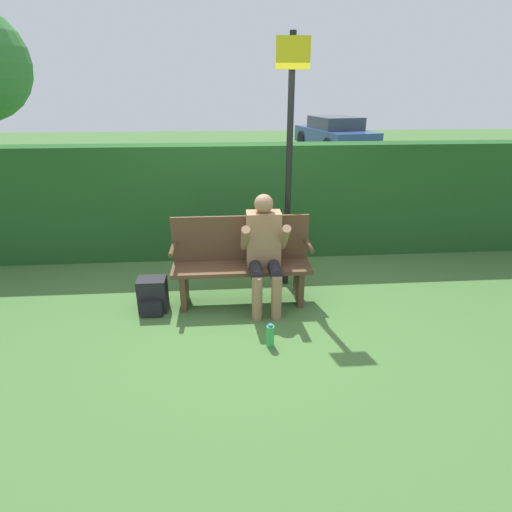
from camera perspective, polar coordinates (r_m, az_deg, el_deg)
The scene contains 8 objects.
ground_plane at distance 4.60m, azimuth -1.97°, elevation -6.61°, with size 40.00×40.00×0.00m, color #426B33.
hedge_back at distance 5.67m, azimuth -2.74°, elevation 7.74°, with size 12.00×0.41×1.58m.
park_bench at distance 4.45m, azimuth -2.09°, elevation -0.67°, with size 1.53×0.40×0.97m.
person_seated at distance 4.27m, azimuth 1.19°, elevation 1.18°, with size 0.50×0.57×1.25m.
backpack at distance 4.50m, azimuth -14.54°, elevation -5.52°, with size 0.30×0.30×0.38m.
water_bottle at distance 3.83m, azimuth 2.05°, elevation -11.31°, with size 0.07×0.07×0.24m.
signpost at distance 4.56m, azimuth 4.79°, elevation 14.22°, with size 0.35×0.09×2.79m.
parked_car at distance 16.40m, azimuth 11.14°, elevation 16.68°, with size 2.48×4.32×1.28m.
Camera 1 is at (-0.15, -4.01, 2.26)m, focal length 28.00 mm.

